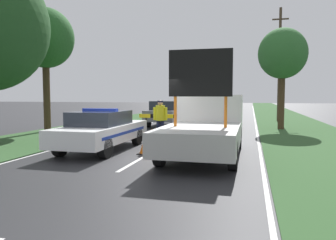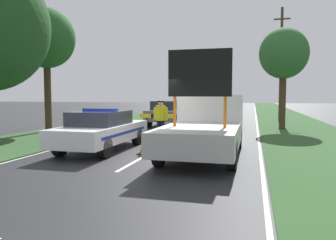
{
  "view_description": "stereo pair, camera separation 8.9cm",
  "coord_description": "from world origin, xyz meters",
  "px_view_note": "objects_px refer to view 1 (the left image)",
  "views": [
    {
      "loc": [
        3.37,
        -10.12,
        2.01
      ],
      "look_at": [
        0.39,
        1.64,
        1.1
      ],
      "focal_mm": 35.0,
      "sensor_mm": 36.0,
      "label": 1
    },
    {
      "loc": [
        3.46,
        -10.1,
        2.01
      ],
      "look_at": [
        0.39,
        1.64,
        1.1
      ],
      "focal_mm": 35.0,
      "sensor_mm": 36.0,
      "label": 2
    }
  ],
  "objects_px": {
    "queued_car_suv_grey": "(166,113)",
    "work_truck": "(206,125)",
    "utility_pole": "(279,64)",
    "traffic_cone_near_truck": "(216,138)",
    "queued_car_wagon_maroon": "(200,108)",
    "traffic_cone_centre_front": "(199,132)",
    "roadside_tree_mid_left": "(194,74)",
    "traffic_cone_behind_barrier": "(146,144)",
    "roadside_tree_mid_right": "(45,39)",
    "police_car": "(102,130)",
    "roadside_tree_near_right": "(283,54)",
    "police_officer": "(160,117)",
    "road_barrier": "(173,118)",
    "queued_car_sedan_silver": "(187,110)",
    "pedestrian_civilian": "(188,119)",
    "queued_car_sedan_black": "(206,105)",
    "traffic_cone_near_police": "(152,137)"
  },
  "relations": [
    {
      "from": "roadside_tree_near_right",
      "to": "road_barrier",
      "type": "bearing_deg",
      "value": -133.69
    },
    {
      "from": "queued_car_sedan_black",
      "to": "roadside_tree_mid_right",
      "type": "height_order",
      "value": "roadside_tree_mid_right"
    },
    {
      "from": "traffic_cone_near_truck",
      "to": "traffic_cone_behind_barrier",
      "type": "xyz_separation_m",
      "value": [
        -2.09,
        -3.01,
        0.12
      ]
    },
    {
      "from": "queued_car_suv_grey",
      "to": "work_truck",
      "type": "bearing_deg",
      "value": 112.02
    },
    {
      "from": "traffic_cone_near_truck",
      "to": "queued_car_suv_grey",
      "type": "height_order",
      "value": "queued_car_suv_grey"
    },
    {
      "from": "traffic_cone_behind_barrier",
      "to": "queued_car_wagon_maroon",
      "type": "xyz_separation_m",
      "value": [
        -1.67,
        23.61,
        0.35
      ]
    },
    {
      "from": "police_officer",
      "to": "queued_car_suv_grey",
      "type": "distance_m",
      "value": 7.16
    },
    {
      "from": "queued_car_sedan_black",
      "to": "police_car",
      "type": "bearing_deg",
      "value": 90.29
    },
    {
      "from": "road_barrier",
      "to": "roadside_tree_mid_left",
      "type": "bearing_deg",
      "value": 103.76
    },
    {
      "from": "queued_car_suv_grey",
      "to": "queued_car_wagon_maroon",
      "type": "xyz_separation_m",
      "value": [
        0.31,
        13.28,
        -0.15
      ]
    },
    {
      "from": "queued_car_wagon_maroon",
      "to": "queued_car_sedan_black",
      "type": "relative_size",
      "value": 0.91
    },
    {
      "from": "traffic_cone_near_truck",
      "to": "traffic_cone_behind_barrier",
      "type": "height_order",
      "value": "traffic_cone_behind_barrier"
    },
    {
      "from": "police_officer",
      "to": "roadside_tree_near_right",
      "type": "distance_m",
      "value": 9.13
    },
    {
      "from": "work_truck",
      "to": "queued_car_suv_grey",
      "type": "relative_size",
      "value": 1.33
    },
    {
      "from": "work_truck",
      "to": "queued_car_suv_grey",
      "type": "bearing_deg",
      "value": -69.23
    },
    {
      "from": "road_barrier",
      "to": "traffic_cone_behind_barrier",
      "type": "distance_m",
      "value": 4.26
    },
    {
      "from": "traffic_cone_near_police",
      "to": "pedestrian_civilian",
      "type": "bearing_deg",
      "value": 54.73
    },
    {
      "from": "police_officer",
      "to": "work_truck",
      "type": "bearing_deg",
      "value": 103.79
    },
    {
      "from": "roadside_tree_near_right",
      "to": "queued_car_wagon_maroon",
      "type": "bearing_deg",
      "value": 116.35
    },
    {
      "from": "police_officer",
      "to": "queued_car_suv_grey",
      "type": "relative_size",
      "value": 0.42
    },
    {
      "from": "police_officer",
      "to": "traffic_cone_near_truck",
      "type": "xyz_separation_m",
      "value": [
        2.52,
        -0.33,
        -0.83
      ]
    },
    {
      "from": "police_car",
      "to": "work_truck",
      "type": "height_order",
      "value": "work_truck"
    },
    {
      "from": "queued_car_suv_grey",
      "to": "utility_pole",
      "type": "distance_m",
      "value": 10.02
    },
    {
      "from": "queued_car_sedan_black",
      "to": "roadside_tree_mid_left",
      "type": "relative_size",
      "value": 0.66
    },
    {
      "from": "queued_car_suv_grey",
      "to": "utility_pole",
      "type": "relative_size",
      "value": 0.5
    },
    {
      "from": "roadside_tree_mid_left",
      "to": "queued_car_wagon_maroon",
      "type": "bearing_deg",
      "value": -76.71
    },
    {
      "from": "police_car",
      "to": "roadside_tree_near_right",
      "type": "bearing_deg",
      "value": 52.05
    },
    {
      "from": "traffic_cone_behind_barrier",
      "to": "queued_car_suv_grey",
      "type": "relative_size",
      "value": 0.17
    },
    {
      "from": "roadside_tree_mid_right",
      "to": "police_officer",
      "type": "bearing_deg",
      "value": -15.29
    },
    {
      "from": "work_truck",
      "to": "roadside_tree_mid_right",
      "type": "distance_m",
      "value": 11.39
    },
    {
      "from": "road_barrier",
      "to": "queued_car_sedan_black",
      "type": "distance_m",
      "value": 26.04
    },
    {
      "from": "traffic_cone_near_police",
      "to": "police_car",
      "type": "bearing_deg",
      "value": -129.45
    },
    {
      "from": "traffic_cone_near_police",
      "to": "queued_car_wagon_maroon",
      "type": "relative_size",
      "value": 0.17
    },
    {
      "from": "work_truck",
      "to": "roadside_tree_mid_right",
      "type": "xyz_separation_m",
      "value": [
        -9.48,
        4.82,
        4.08
      ]
    },
    {
      "from": "pedestrian_civilian",
      "to": "queued_car_sedan_silver",
      "type": "height_order",
      "value": "pedestrian_civilian"
    },
    {
      "from": "police_car",
      "to": "queued_car_sedan_silver",
      "type": "height_order",
      "value": "queued_car_sedan_silver"
    },
    {
      "from": "traffic_cone_near_police",
      "to": "work_truck",
      "type": "bearing_deg",
      "value": -33.12
    },
    {
      "from": "traffic_cone_near_truck",
      "to": "queued_car_suv_grey",
      "type": "bearing_deg",
      "value": 119.13
    },
    {
      "from": "roadside_tree_near_right",
      "to": "roadside_tree_mid_left",
      "type": "xyz_separation_m",
      "value": [
        -9.63,
        25.49,
        0.56
      ]
    },
    {
      "from": "queued_car_wagon_maroon",
      "to": "police_officer",
      "type": "bearing_deg",
      "value": 93.53
    },
    {
      "from": "utility_pole",
      "to": "police_officer",
      "type": "bearing_deg",
      "value": -115.35
    },
    {
      "from": "traffic_cone_centre_front",
      "to": "queued_car_sedan_silver",
      "type": "height_order",
      "value": "queued_car_sedan_silver"
    },
    {
      "from": "utility_pole",
      "to": "traffic_cone_centre_front",
      "type": "bearing_deg",
      "value": -111.56
    },
    {
      "from": "work_truck",
      "to": "queued_car_wagon_maroon",
      "type": "bearing_deg",
      "value": -82.21
    },
    {
      "from": "road_barrier",
      "to": "traffic_cone_centre_front",
      "type": "relative_size",
      "value": 5.67
    },
    {
      "from": "road_barrier",
      "to": "traffic_cone_near_truck",
      "type": "distance_m",
      "value": 2.54
    },
    {
      "from": "police_car",
      "to": "utility_pole",
      "type": "height_order",
      "value": "utility_pole"
    },
    {
      "from": "queued_car_sedan_black",
      "to": "queued_car_wagon_maroon",
      "type": "bearing_deg",
      "value": 92.53
    },
    {
      "from": "roadside_tree_mid_left",
      "to": "roadside_tree_mid_right",
      "type": "relative_size",
      "value": 0.97
    },
    {
      "from": "traffic_cone_behind_barrier",
      "to": "roadside_tree_mid_right",
      "type": "xyz_separation_m",
      "value": [
        -7.47,
        5.27,
        4.73
      ]
    }
  ]
}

